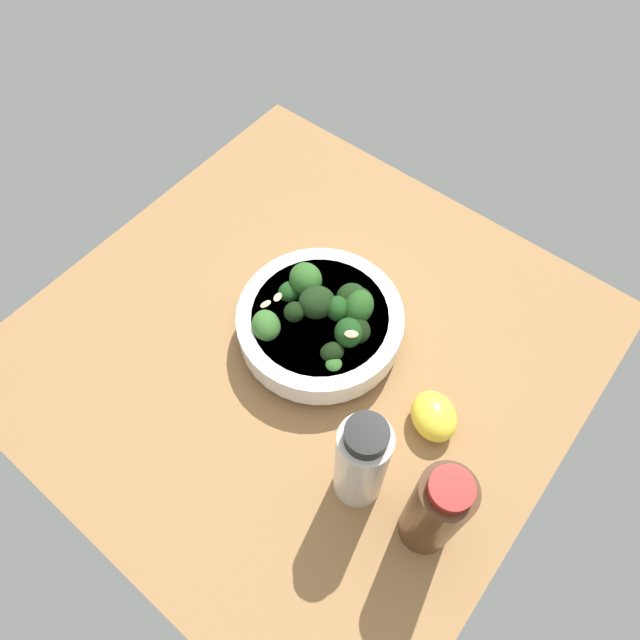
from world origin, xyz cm
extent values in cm
cube|color=#996D42|center=(0.00, 0.00, -2.35)|extent=(69.10, 69.10, 4.70)
cylinder|color=white|center=(-2.21, 1.01, 0.67)|extent=(11.87, 11.87, 1.34)
cylinder|color=white|center=(-2.21, 1.01, 3.35)|extent=(21.59, 21.59, 4.02)
cylinder|color=silver|center=(-2.21, 1.01, 4.96)|extent=(17.66, 17.66, 0.80)
cylinder|color=#4A8F3C|center=(-5.63, 4.57, 4.50)|extent=(1.71, 1.77, 1.61)
ellipsoid|color=#23511C|center=(-5.63, 4.57, 6.37)|extent=(6.17, 5.94, 5.98)
cylinder|color=#4A8F3C|center=(-4.75, -3.41, 4.37)|extent=(1.89, 2.20, 2.01)
ellipsoid|color=#2D6023|center=(-4.75, -3.41, 6.43)|extent=(6.26, 6.96, 5.34)
cylinder|color=#589D47|center=(2.18, 6.84, 3.36)|extent=(1.22, 1.26, 1.49)
ellipsoid|color=#2D6023|center=(2.18, 6.84, 4.75)|extent=(3.90, 3.81, 2.97)
cylinder|color=#589D47|center=(-3.21, 5.95, 3.78)|extent=(1.96, 1.92, 1.77)
ellipsoid|color=black|center=(-3.21, 5.95, 5.53)|extent=(4.70, 5.31, 3.82)
cylinder|color=#3C7A32|center=(-2.58, -4.27, 3.44)|extent=(1.67, 1.66, 1.84)
ellipsoid|color=#194216|center=(-2.58, -4.27, 5.14)|extent=(3.83, 4.03, 3.91)
cylinder|color=#3C7A32|center=(-6.84, 3.81, 3.79)|extent=(2.23, 1.97, 1.81)
ellipsoid|color=black|center=(-6.84, 3.81, 5.57)|extent=(5.26, 5.19, 3.69)
cylinder|color=#4A8F3C|center=(-2.84, 0.24, 4.47)|extent=(2.12, 2.23, 1.97)
ellipsoid|color=black|center=(-2.84, 0.24, 6.48)|extent=(6.54, 6.50, 5.08)
cylinder|color=#4A8F3C|center=(-4.63, 4.08, 4.43)|extent=(1.37, 1.44, 1.42)
ellipsoid|color=black|center=(-4.63, 4.08, 5.81)|extent=(4.49, 4.51, 2.81)
cylinder|color=#4A8F3C|center=(-2.03, 5.68, 4.11)|extent=(2.06, 2.14, 1.98)
ellipsoid|color=#194216|center=(-2.03, 5.68, 6.03)|extent=(5.70, 5.78, 4.04)
cylinder|color=#589D47|center=(-6.43, 2.79, 4.36)|extent=(2.23, 1.99, 1.69)
ellipsoid|color=black|center=(-6.43, 2.79, 6.11)|extent=(5.94, 5.45, 4.17)
cylinder|color=#3C7A32|center=(-3.96, 2.51, 4.33)|extent=(1.82, 2.05, 1.83)
ellipsoid|color=#194216|center=(-3.96, 2.51, 6.07)|extent=(4.82, 5.32, 4.25)
cylinder|color=#2F662B|center=(1.09, 5.52, 3.69)|extent=(1.34, 1.44, 1.16)
ellipsoid|color=black|center=(1.09, 5.52, 5.03)|extent=(4.20, 4.58, 3.79)
cylinder|color=#589D47|center=(-0.41, -1.35, 5.08)|extent=(1.44, 1.60, 1.20)
ellipsoid|color=black|center=(-0.41, -1.35, 6.41)|extent=(4.21, 3.57, 3.34)
cylinder|color=#2F662B|center=(3.40, -3.18, 3.70)|extent=(1.54, 1.56, 1.40)
ellipsoid|color=#386B2B|center=(3.40, -3.18, 5.46)|extent=(6.12, 6.38, 4.96)
ellipsoid|color=#DBBC84|center=(1.00, -5.57, 5.29)|extent=(2.03, 1.54, 0.51)
ellipsoid|color=#DBBC84|center=(0.32, -4.06, 7.21)|extent=(2.08, 1.69, 0.95)
ellipsoid|color=#DBBC84|center=(-5.87, -3.24, 6.59)|extent=(1.97, 1.42, 0.86)
ellipsoid|color=#DBBC84|center=(-2.98, 6.01, 5.57)|extent=(2.06, 1.78, 0.87)
ellipsoid|color=#DBBC84|center=(-1.38, 6.54, 7.47)|extent=(1.98, 1.97, 0.99)
ellipsoid|color=yellow|center=(-1.04, 19.62, 2.18)|extent=(8.17, 8.46, 4.35)
cylinder|color=beige|center=(10.77, 16.94, 7.69)|extent=(5.62, 5.62, 15.39)
cylinder|color=black|center=(10.77, 16.94, 16.30)|extent=(4.34, 4.34, 1.81)
cylinder|color=#472814|center=(10.17, 25.77, 7.98)|extent=(5.66, 5.66, 15.96)
cylinder|color=maroon|center=(10.17, 25.77, 16.59)|extent=(4.23, 4.23, 1.25)
camera|label=1|loc=(28.13, 25.25, 68.04)|focal=32.46mm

